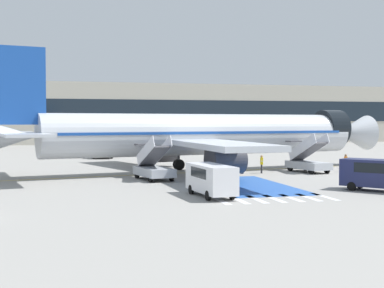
{
  "coord_description": "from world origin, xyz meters",
  "views": [
    {
      "loc": [
        -13.95,
        -49.85,
        4.96
      ],
      "look_at": [
        -2.04,
        -1.17,
        2.87
      ],
      "focal_mm": 50.0,
      "sensor_mm": 36.0,
      "label": 1
    }
  ],
  "objects_px": {
    "terminal_building": "(179,114)",
    "airliner": "(200,135)",
    "ground_crew_0": "(221,164)",
    "ground_crew_3": "(346,162)",
    "service_van_2": "(377,172)",
    "traffic_cone_0": "(235,172)",
    "boarding_stairs_aft": "(154,168)",
    "ground_crew_2": "(242,163)",
    "traffic_cone_2": "(358,169)",
    "traffic_cone_1": "(225,175)",
    "fuel_tanker": "(104,146)",
    "ground_crew_1": "(262,163)",
    "boarding_stairs_forward": "(308,162)",
    "service_van_1": "(211,178)"
  },
  "relations": [
    {
      "from": "ground_crew_1",
      "to": "ground_crew_2",
      "type": "bearing_deg",
      "value": 101.16
    },
    {
      "from": "terminal_building",
      "to": "airliner",
      "type": "bearing_deg",
      "value": -100.83
    },
    {
      "from": "traffic_cone_2",
      "to": "terminal_building",
      "type": "height_order",
      "value": "terminal_building"
    },
    {
      "from": "boarding_stairs_forward",
      "to": "service_van_1",
      "type": "distance_m",
      "value": 19.91
    },
    {
      "from": "terminal_building",
      "to": "traffic_cone_1",
      "type": "bearing_deg",
      "value": -99.57
    },
    {
      "from": "boarding_stairs_aft",
      "to": "fuel_tanker",
      "type": "distance_m",
      "value": 30.26
    },
    {
      "from": "fuel_tanker",
      "to": "ground_crew_2",
      "type": "bearing_deg",
      "value": -59.39
    },
    {
      "from": "boarding_stairs_forward",
      "to": "service_van_2",
      "type": "distance_m",
      "value": 14.39
    },
    {
      "from": "ground_crew_1",
      "to": "traffic_cone_0",
      "type": "relative_size",
      "value": 2.69
    },
    {
      "from": "ground_crew_2",
      "to": "traffic_cone_1",
      "type": "height_order",
      "value": "ground_crew_2"
    },
    {
      "from": "service_van_2",
      "to": "traffic_cone_1",
      "type": "xyz_separation_m",
      "value": [
        -8.13,
        10.25,
        -1.02
      ]
    },
    {
      "from": "traffic_cone_0",
      "to": "terminal_building",
      "type": "distance_m",
      "value": 77.5
    },
    {
      "from": "ground_crew_0",
      "to": "ground_crew_3",
      "type": "xyz_separation_m",
      "value": [
        12.89,
        0.14,
        0.02
      ]
    },
    {
      "from": "ground_crew_3",
      "to": "traffic_cone_1",
      "type": "relative_size",
      "value": 2.72
    },
    {
      "from": "ground_crew_2",
      "to": "ground_crew_3",
      "type": "bearing_deg",
      "value": -16.11
    },
    {
      "from": "boarding_stairs_forward",
      "to": "service_van_2",
      "type": "relative_size",
      "value": 1.11
    },
    {
      "from": "ground_crew_1",
      "to": "traffic_cone_0",
      "type": "xyz_separation_m",
      "value": [
        -3.12,
        -1.33,
        -0.68
      ]
    },
    {
      "from": "boarding_stairs_aft",
      "to": "ground_crew_1",
      "type": "xyz_separation_m",
      "value": [
        11.05,
        3.18,
        0.04
      ]
    },
    {
      "from": "airliner",
      "to": "ground_crew_1",
      "type": "distance_m",
      "value": 6.58
    },
    {
      "from": "service_van_1",
      "to": "terminal_building",
      "type": "height_order",
      "value": "terminal_building"
    },
    {
      "from": "ground_crew_0",
      "to": "traffic_cone_0",
      "type": "distance_m",
      "value": 1.47
    },
    {
      "from": "ground_crew_2",
      "to": "service_van_2",
      "type": "bearing_deg",
      "value": -82.63
    },
    {
      "from": "service_van_1",
      "to": "service_van_2",
      "type": "distance_m",
      "value": 12.32
    },
    {
      "from": "service_van_1",
      "to": "terminal_building",
      "type": "bearing_deg",
      "value": -106.62
    },
    {
      "from": "fuel_tanker",
      "to": "terminal_building",
      "type": "bearing_deg",
      "value": 74.71
    },
    {
      "from": "terminal_building",
      "to": "traffic_cone_0",
      "type": "bearing_deg",
      "value": -98.6
    },
    {
      "from": "boarding_stairs_aft",
      "to": "ground_crew_2",
      "type": "xyz_separation_m",
      "value": [
        9.06,
        3.15,
        0.06
      ]
    },
    {
      "from": "traffic_cone_0",
      "to": "traffic_cone_2",
      "type": "height_order",
      "value": "traffic_cone_0"
    },
    {
      "from": "terminal_building",
      "to": "boarding_stairs_aft",
      "type": "bearing_deg",
      "value": -103.98
    },
    {
      "from": "ground_crew_2",
      "to": "traffic_cone_0",
      "type": "xyz_separation_m",
      "value": [
        -1.13,
        -1.3,
        -0.7
      ]
    },
    {
      "from": "airliner",
      "to": "ground_crew_0",
      "type": "relative_size",
      "value": 24.59
    },
    {
      "from": "fuel_tanker",
      "to": "ground_crew_0",
      "type": "xyz_separation_m",
      "value": [
        8.57,
        -27.84,
        -0.64
      ]
    },
    {
      "from": "service_van_2",
      "to": "ground_crew_2",
      "type": "relative_size",
      "value": 2.8
    },
    {
      "from": "fuel_tanker",
      "to": "ground_crew_2",
      "type": "height_order",
      "value": "fuel_tanker"
    },
    {
      "from": "ground_crew_2",
      "to": "ground_crew_3",
      "type": "height_order",
      "value": "ground_crew_2"
    },
    {
      "from": "service_van_2",
      "to": "ground_crew_0",
      "type": "distance_m",
      "value": 15.49
    },
    {
      "from": "ground_crew_2",
      "to": "ground_crew_0",
      "type": "bearing_deg",
      "value": -173.65
    },
    {
      "from": "ground_crew_3",
      "to": "traffic_cone_1",
      "type": "bearing_deg",
      "value": -62.72
    },
    {
      "from": "airliner",
      "to": "ground_crew_3",
      "type": "height_order",
      "value": "airliner"
    },
    {
      "from": "traffic_cone_2",
      "to": "terminal_building",
      "type": "bearing_deg",
      "value": 91.17
    },
    {
      "from": "service_van_2",
      "to": "traffic_cone_1",
      "type": "height_order",
      "value": "service_van_2"
    },
    {
      "from": "service_van_2",
      "to": "traffic_cone_0",
      "type": "bearing_deg",
      "value": -103.7
    },
    {
      "from": "traffic_cone_0",
      "to": "boarding_stairs_aft",
      "type": "bearing_deg",
      "value": -166.87
    },
    {
      "from": "boarding_stairs_forward",
      "to": "ground_crew_1",
      "type": "bearing_deg",
      "value": 168.14
    },
    {
      "from": "ground_crew_2",
      "to": "ground_crew_3",
      "type": "relative_size",
      "value": 1.01
    },
    {
      "from": "service_van_1",
      "to": "service_van_2",
      "type": "xyz_separation_m",
      "value": [
        12.32,
        -0.06,
        0.07
      ]
    },
    {
      "from": "boarding_stairs_forward",
      "to": "traffic_cone_1",
      "type": "distance_m",
      "value": 10.56
    },
    {
      "from": "fuel_tanker",
      "to": "ground_crew_1",
      "type": "xyz_separation_m",
      "value": [
        12.89,
        -27.01,
        -0.64
      ]
    },
    {
      "from": "ground_crew_0",
      "to": "service_van_2",
      "type": "bearing_deg",
      "value": 124.35
    },
    {
      "from": "service_van_2",
      "to": "traffic_cone_1",
      "type": "relative_size",
      "value": 7.67
    }
  ]
}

